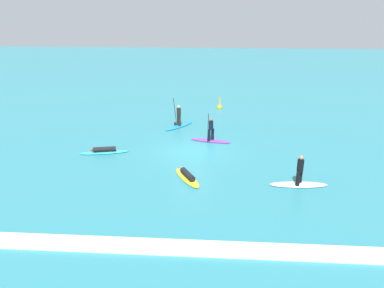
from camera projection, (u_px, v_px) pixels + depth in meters
The scene contains 8 objects.
ground_plane at pixel (192, 151), 25.35m from camera, with size 120.00×120.00×0.00m, color teal.
surfer_on_blue_board at pixel (179, 122), 30.18m from camera, with size 2.40×2.87×2.30m.
surfer_on_teal_board at pixel (104, 151), 24.97m from camera, with size 3.25×1.29×0.43m.
surfer_on_yellow_board at pixel (187, 176), 21.37m from camera, with size 1.94×2.79×0.45m.
surfer_on_white_board at pixel (299, 179), 20.48m from camera, with size 3.17×0.91×1.76m.
surfer_on_purple_board at pixel (211, 135), 26.95m from camera, with size 2.97×1.19×2.09m.
marker_buoy at pixel (220, 107), 35.32m from camera, with size 0.48×0.48×1.21m.
wave_crest at pixel (174, 247), 15.28m from camera, with size 21.95×0.90×0.18m, color white.
Camera 1 is at (1.59, -23.50, 9.38)m, focal length 35.50 mm.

